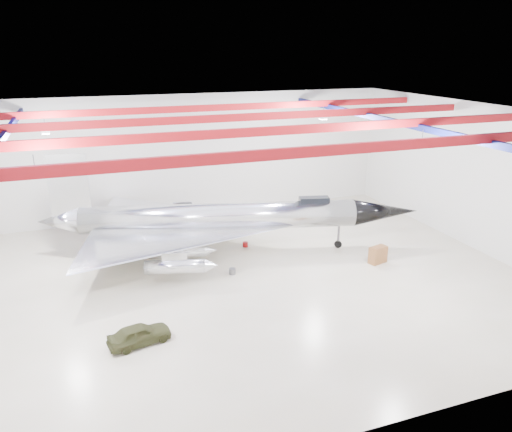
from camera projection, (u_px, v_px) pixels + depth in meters
name	position (u px, v px, depth m)	size (l,w,h in m)	color
floor	(224.00, 282.00, 33.16)	(40.00, 40.00, 0.00)	#BEB597
wall_back	(175.00, 157.00, 44.75)	(40.00, 40.00, 0.00)	silver
wall_right	(475.00, 177.00, 37.84)	(30.00, 30.00, 0.00)	silver
ceiling	(220.00, 115.00, 29.63)	(40.00, 40.00, 0.00)	#0A0F38
ceiling_structure	(220.00, 127.00, 29.85)	(39.50, 29.50, 1.08)	maroon
jet_aircraft	(219.00, 220.00, 37.29)	(28.05, 19.83, 7.77)	silver
jeep	(139.00, 334.00, 26.13)	(1.33, 3.30, 1.12)	#383A1D
desk	(378.00, 255.00, 36.01)	(1.35, 0.67, 1.24)	brown
crate_ply	(100.00, 261.00, 36.02)	(0.49, 0.39, 0.34)	olive
toolbox_red	(183.00, 246.00, 38.67)	(0.50, 0.40, 0.35)	#9E0F11
engine_drum	(232.00, 271.00, 34.32)	(0.46, 0.46, 0.41)	#59595B
parts_bin	(228.00, 234.00, 41.26)	(0.58, 0.46, 0.40)	olive
crate_small	(83.00, 261.00, 36.25)	(0.34, 0.27, 0.23)	#59595B
tool_chest	(245.00, 244.00, 39.04)	(0.42, 0.42, 0.38)	#9E0F11
oil_barrel	(203.00, 250.00, 37.91)	(0.54, 0.43, 0.38)	olive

